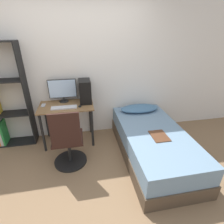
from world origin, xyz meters
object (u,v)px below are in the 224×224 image
object	(u,v)px
pc_tower	(85,91)
office_chair	(68,144)
monitor	(63,90)
bed	(152,143)
keyboard	(64,107)

from	to	relation	value
pc_tower	office_chair	bearing A→B (deg)	-113.37
monitor	pc_tower	world-z (taller)	monitor
bed	pc_tower	size ratio (longest dim) A/B	4.81
monitor	bed	bearing A→B (deg)	-31.99
pc_tower	keyboard	bearing A→B (deg)	-150.55
bed	office_chair	bearing A→B (deg)	178.40
office_chair	bed	size ratio (longest dim) A/B	0.50
monitor	keyboard	distance (m)	0.37
bed	monitor	size ratio (longest dim) A/B	3.99
office_chair	keyboard	bearing A→B (deg)	94.95
monitor	pc_tower	size ratio (longest dim) A/B	1.21
keyboard	office_chair	bearing A→B (deg)	-85.05
office_chair	keyboard	size ratio (longest dim) A/B	2.29
bed	monitor	xyz separation A→B (m)	(-1.42, 0.89, 0.73)
office_chair	pc_tower	xyz separation A→B (m)	(0.33, 0.76, 0.57)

